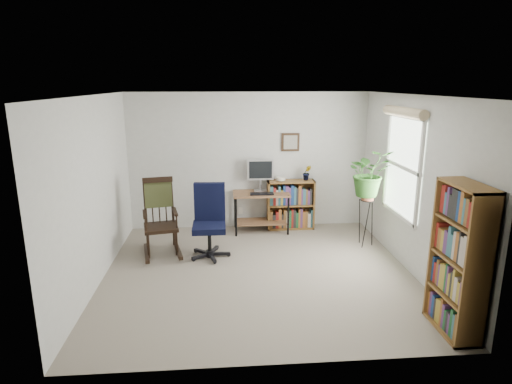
{
  "coord_description": "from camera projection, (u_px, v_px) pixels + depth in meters",
  "views": [
    {
      "loc": [
        -0.47,
        -5.43,
        2.56
      ],
      "look_at": [
        0.0,
        0.4,
        1.05
      ],
      "focal_mm": 30.0,
      "sensor_mm": 36.0,
      "label": 1
    }
  ],
  "objects": [
    {
      "name": "plant_stand",
      "position": [
        366.0,
        219.0,
        6.8
      ],
      "size": [
        0.31,
        0.31,
        0.89
      ],
      "primitive_type": null,
      "rotation": [
        0.0,
        0.0,
        -0.3
      ],
      "color": "black",
      "rests_on": "floor"
    },
    {
      "name": "wall_left",
      "position": [
        95.0,
        192.0,
        5.46
      ],
      "size": [
        0.0,
        4.0,
        2.4
      ],
      "primitive_type": "cube",
      "color": "silver",
      "rests_on": "ground"
    },
    {
      "name": "desk",
      "position": [
        261.0,
        212.0,
        7.49
      ],
      "size": [
        0.97,
        0.53,
        0.7
      ],
      "primitive_type": null,
      "color": "brown",
      "rests_on": "floor"
    },
    {
      "name": "wall_right",
      "position": [
        413.0,
        185.0,
        5.78
      ],
      "size": [
        0.0,
        4.0,
        2.4
      ],
      "primitive_type": "cube",
      "color": "silver",
      "rests_on": "ground"
    },
    {
      "name": "office_chair",
      "position": [
        209.0,
        222.0,
        6.32
      ],
      "size": [
        0.64,
        0.64,
        1.11
      ],
      "primitive_type": null,
      "rotation": [
        0.0,
        0.0,
        -0.05
      ],
      "color": "black",
      "rests_on": "floor"
    },
    {
      "name": "rocking_chair",
      "position": [
        160.0,
        217.0,
        6.41
      ],
      "size": [
        0.8,
        1.12,
        1.18
      ],
      "primitive_type": null,
      "rotation": [
        0.0,
        0.0,
        0.2
      ],
      "color": "black",
      "rests_on": "floor"
    },
    {
      "name": "wall_front",
      "position": [
        278.0,
        244.0,
        3.69
      ],
      "size": [
        4.2,
        0.0,
        2.4
      ],
      "primitive_type": "cube",
      "color": "silver",
      "rests_on": "ground"
    },
    {
      "name": "low_bookshelf",
      "position": [
        291.0,
        205.0,
        7.62
      ],
      "size": [
        0.83,
        0.28,
        0.88
      ],
      "primitive_type": null,
      "color": "brown",
      "rests_on": "floor"
    },
    {
      "name": "keyboard",
      "position": [
        262.0,
        194.0,
        7.28
      ],
      "size": [
        0.4,
        0.15,
        0.02
      ],
      "primitive_type": "cube",
      "color": "black",
      "rests_on": "desk"
    },
    {
      "name": "spider_plant",
      "position": [
        371.0,
        150.0,
        6.53
      ],
      "size": [
        1.69,
        1.88,
        1.46
      ],
      "primitive_type": "imported",
      "color": "#2A5C20",
      "rests_on": "plant_stand"
    },
    {
      "name": "floor",
      "position": [
        258.0,
        272.0,
        5.92
      ],
      "size": [
        4.2,
        4.0,
        0.0
      ],
      "primitive_type": "cube",
      "color": "gray",
      "rests_on": "ground"
    },
    {
      "name": "ceiling",
      "position": [
        259.0,
        95.0,
        5.32
      ],
      "size": [
        4.2,
        4.0,
        0.0
      ],
      "primitive_type": "cube",
      "color": "silver",
      "rests_on": "ground"
    },
    {
      "name": "potted_plant_small",
      "position": [
        307.0,
        177.0,
        7.53
      ],
      "size": [
        0.13,
        0.24,
        0.11
      ],
      "primitive_type": "imported",
      "color": "#2A5C20",
      "rests_on": "low_bookshelf"
    },
    {
      "name": "monitor",
      "position": [
        260.0,
        175.0,
        7.47
      ],
      "size": [
        0.46,
        0.16,
        0.56
      ],
      "primitive_type": null,
      "color": "#B0B0B5",
      "rests_on": "desk"
    },
    {
      "name": "wall_back",
      "position": [
        249.0,
        161.0,
        7.55
      ],
      "size": [
        4.2,
        0.0,
        2.4
      ],
      "primitive_type": "cube",
      "color": "silver",
      "rests_on": "ground"
    },
    {
      "name": "tall_bookshelf",
      "position": [
        459.0,
        260.0,
        4.35
      ],
      "size": [
        0.3,
        0.7,
        1.6
      ],
      "primitive_type": null,
      "color": "brown",
      "rests_on": "floor"
    },
    {
      "name": "framed_picture",
      "position": [
        290.0,
        142.0,
        7.5
      ],
      "size": [
        0.32,
        0.04,
        0.32
      ],
      "primitive_type": null,
      "color": "black",
      "rests_on": "wall_back"
    },
    {
      "name": "window",
      "position": [
        402.0,
        167.0,
        6.02
      ],
      "size": [
        0.12,
        1.2,
        1.5
      ],
      "primitive_type": null,
      "color": "silver",
      "rests_on": "wall_right"
    }
  ]
}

